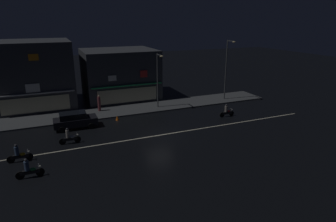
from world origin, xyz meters
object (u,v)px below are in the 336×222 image
(streetlamp_mid, at_px, (227,66))
(motorcycle_opposite_lane, at_px, (29,170))
(motorcycle_trailing_far, at_px, (69,137))
(parked_car_near_kerb, at_px, (75,120))
(motorcycle_following, at_px, (227,111))
(streetlamp_west, at_px, (158,76))
(traffic_cone, at_px, (117,118))
(motorcycle_lead, at_px, (19,154))
(pedestrian_on_sidewalk, at_px, (99,104))

(streetlamp_mid, relative_size, motorcycle_opposite_lane, 4.21)
(motorcycle_opposite_lane, relative_size, motorcycle_trailing_far, 1.00)
(parked_car_near_kerb, height_order, motorcycle_following, parked_car_near_kerb)
(streetlamp_west, xyz_separation_m, motorcycle_opposite_lane, (-14.36, -11.93, -3.47))
(motorcycle_following, distance_m, traffic_cone, 12.45)
(motorcycle_opposite_lane, bearing_deg, parked_car_near_kerb, -114.12)
(streetlamp_west, distance_m, motorcycle_lead, 17.99)
(streetlamp_west, xyz_separation_m, motorcycle_following, (6.07, -6.02, -3.47))
(streetlamp_mid, relative_size, traffic_cone, 14.53)
(streetlamp_mid, distance_m, motorcycle_trailing_far, 22.61)
(motorcycle_lead, relative_size, motorcycle_opposite_lane, 1.00)
(pedestrian_on_sidewalk, bearing_deg, motorcycle_following, 124.18)
(traffic_cone, bearing_deg, motorcycle_following, -17.15)
(traffic_cone, bearing_deg, streetlamp_west, 22.07)
(pedestrian_on_sidewalk, bearing_deg, motorcycle_opposite_lane, 35.13)
(parked_car_near_kerb, distance_m, motorcycle_opposite_lane, 9.78)
(motorcycle_lead, xyz_separation_m, motorcycle_following, (21.26, 2.97, 0.00))
(motorcycle_lead, relative_size, motorcycle_following, 1.00)
(pedestrian_on_sidewalk, distance_m, motorcycle_following, 15.13)
(streetlamp_west, distance_m, parked_car_near_kerb, 11.26)
(motorcycle_following, distance_m, motorcycle_trailing_far, 17.34)
(motorcycle_lead, bearing_deg, motorcycle_trailing_far, -146.92)
(motorcycle_lead, xyz_separation_m, motorcycle_opposite_lane, (0.82, -2.94, 0.00))
(parked_car_near_kerb, relative_size, motorcycle_opposite_lane, 2.26)
(motorcycle_lead, height_order, motorcycle_opposite_lane, same)
(streetlamp_west, bearing_deg, parked_car_near_kerb, -163.76)
(motorcycle_following, xyz_separation_m, motorcycle_opposite_lane, (-20.44, -5.91, 0.00))
(pedestrian_on_sidewalk, xyz_separation_m, motorcycle_lead, (-8.10, -10.42, -0.42))
(pedestrian_on_sidewalk, height_order, motorcycle_opposite_lane, pedestrian_on_sidewalk)
(streetlamp_mid, distance_m, pedestrian_on_sidewalk, 17.42)
(streetlamp_west, relative_size, parked_car_near_kerb, 1.55)
(parked_car_near_kerb, xyz_separation_m, traffic_cone, (4.54, 0.66, -0.59))
(parked_car_near_kerb, height_order, motorcycle_lead, parked_car_near_kerb)
(motorcycle_opposite_lane, xyz_separation_m, motorcycle_trailing_far, (3.12, 5.03, 0.00))
(streetlamp_mid, xyz_separation_m, motorcycle_following, (-3.80, -6.04, -4.16))
(streetlamp_mid, bearing_deg, pedestrian_on_sidewalk, 175.25)
(pedestrian_on_sidewalk, distance_m, parked_car_near_kerb, 5.51)
(motorcycle_following, bearing_deg, streetlamp_west, 140.46)
(traffic_cone, bearing_deg, parked_car_near_kerb, -171.74)
(streetlamp_mid, height_order, motorcycle_trailing_far, streetlamp_mid)
(parked_car_near_kerb, relative_size, motorcycle_following, 2.26)
(motorcycle_following, xyz_separation_m, motorcycle_trailing_far, (-17.32, -0.88, 0.00))
(motorcycle_trailing_far, bearing_deg, parked_car_near_kerb, 82.41)
(parked_car_near_kerb, relative_size, motorcycle_trailing_far, 2.26)
(streetlamp_west, height_order, motorcycle_lead, streetlamp_west)
(parked_car_near_kerb, bearing_deg, motorcycle_following, -10.38)
(streetlamp_west, bearing_deg, streetlamp_mid, 0.10)
(pedestrian_on_sidewalk, relative_size, motorcycle_following, 1.03)
(motorcycle_lead, relative_size, motorcycle_trailing_far, 1.00)
(motorcycle_trailing_far, bearing_deg, traffic_cone, 45.29)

